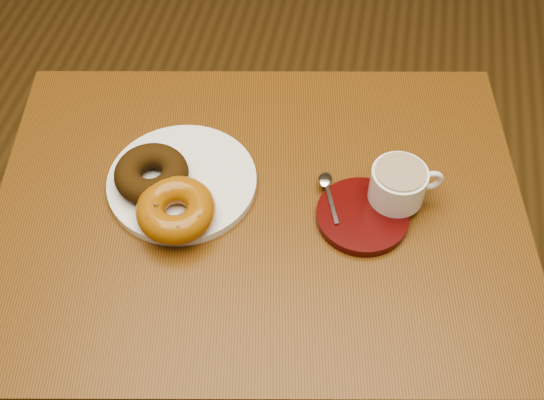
% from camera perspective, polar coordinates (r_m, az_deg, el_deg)
% --- Properties ---
extents(cafe_table, '(0.92, 0.75, 0.77)m').
position_cam_1_polar(cafe_table, '(1.15, -0.98, -4.19)').
color(cafe_table, brown).
rests_on(cafe_table, ground).
extents(donut_plate, '(0.29, 0.29, 0.01)m').
position_cam_1_polar(donut_plate, '(1.08, -7.52, 1.51)').
color(donut_plate, white).
rests_on(donut_plate, cafe_table).
extents(donut_cinnamon, '(0.16, 0.16, 0.04)m').
position_cam_1_polar(donut_cinnamon, '(1.06, -10.05, 2.15)').
color(donut_cinnamon, '#311E09').
rests_on(donut_cinnamon, donut_plate).
extents(donut_caramel, '(0.15, 0.15, 0.04)m').
position_cam_1_polar(donut_caramel, '(1.01, -8.06, -0.80)').
color(donut_caramel, '#975A10').
rests_on(donut_caramel, donut_plate).
extents(saucer, '(0.19, 0.19, 0.01)m').
position_cam_1_polar(saucer, '(1.04, 7.57, -1.34)').
color(saucer, '#3C0808').
rests_on(saucer, cafe_table).
extents(coffee_cup, '(0.11, 0.08, 0.06)m').
position_cam_1_polar(coffee_cup, '(1.04, 10.58, 1.34)').
color(coffee_cup, white).
rests_on(coffee_cup, saucer).
extents(teaspoon, '(0.04, 0.10, 0.01)m').
position_cam_1_polar(teaspoon, '(1.06, 4.57, 1.32)').
color(teaspoon, silver).
rests_on(teaspoon, saucer).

